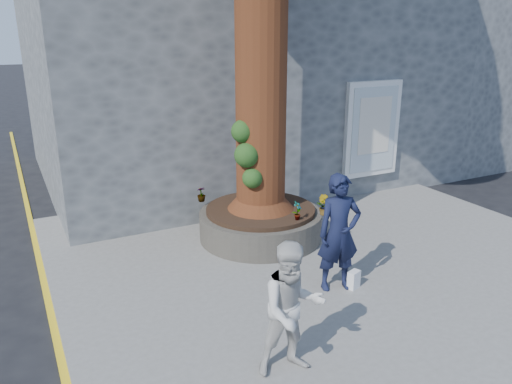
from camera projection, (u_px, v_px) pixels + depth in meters
name	position (u px, v px, depth m)	size (l,w,h in m)	color
ground	(275.00, 301.00, 7.52)	(120.00, 120.00, 0.00)	black
pavement	(320.00, 253.00, 9.00)	(9.00, 8.00, 0.12)	slate
yellow_line	(52.00, 319.00, 7.04)	(0.10, 30.00, 0.01)	yellow
stone_shop	(228.00, 57.00, 13.71)	(10.30, 8.30, 6.30)	#4F5355
neighbour_shop	(440.00, 56.00, 17.22)	(6.00, 8.00, 6.00)	#4F5355
planter	(261.00, 223.00, 9.43)	(2.30, 2.30, 0.60)	black
man	(339.00, 233.00, 7.40)	(0.66, 0.43, 1.81)	black
woman	(292.00, 309.00, 5.58)	(0.78, 0.61, 1.61)	beige
shopping_bag	(354.00, 280.00, 7.62)	(0.20, 0.12, 0.28)	white
plant_a	(297.00, 211.00, 8.68)	(0.18, 0.12, 0.34)	gray
plant_b	(325.00, 205.00, 8.92)	(0.20, 0.20, 0.37)	gray
plant_c	(201.00, 194.00, 9.64)	(0.16, 0.16, 0.29)	gray
plant_d	(324.00, 207.00, 8.94)	(0.26, 0.23, 0.29)	gray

